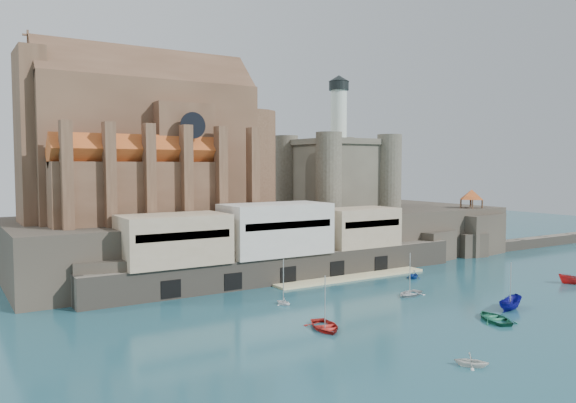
% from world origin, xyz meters
% --- Properties ---
extents(ground, '(300.00, 300.00, 0.00)m').
position_xyz_m(ground, '(0.00, 0.00, 0.00)').
color(ground, '#194653').
rests_on(ground, ground).
extents(promontory, '(100.00, 36.00, 10.00)m').
position_xyz_m(promontory, '(-0.19, 39.37, 4.92)').
color(promontory, '#2B2520').
rests_on(promontory, ground).
extents(quay, '(70.00, 12.00, 13.05)m').
position_xyz_m(quay, '(-10.19, 23.07, 6.07)').
color(quay, '#635B4F').
rests_on(quay, ground).
extents(church, '(47.00, 25.93, 30.51)m').
position_xyz_m(church, '(-24.13, 41.85, 22.13)').
color(church, '#523826').
rests_on(church, promontory).
extents(castle_keep, '(21.20, 21.20, 29.30)m').
position_xyz_m(castle_keep, '(16.08, 41.08, 18.31)').
color(castle_keep, '#4B473B').
rests_on(castle_keep, promontory).
extents(rock_outcrop, '(14.50, 10.50, 8.70)m').
position_xyz_m(rock_outcrop, '(42.00, 25.84, 4.02)').
color(rock_outcrop, '#2B2520').
rests_on(rock_outcrop, ground).
extents(pavilion, '(6.40, 6.40, 5.40)m').
position_xyz_m(pavilion, '(42.00, 26.00, 12.73)').
color(pavilion, '#523826').
rests_on(pavilion, rock_outcrop).
extents(breakwater, '(40.00, 3.00, 2.40)m').
position_xyz_m(breakwater, '(66.00, 24.00, 0.00)').
color(breakwater, '#635B4F').
rests_on(breakwater, ground).
extents(boat_0, '(4.53, 2.44, 6.09)m').
position_xyz_m(boat_0, '(-19.56, -3.95, 0.00)').
color(boat_0, red).
rests_on(boat_0, ground).
extents(boat_1, '(3.26, 3.09, 3.25)m').
position_xyz_m(boat_1, '(-14.87, -21.62, 0.00)').
color(boat_1, white).
rests_on(boat_1, ground).
extents(boat_2, '(2.54, 2.50, 5.37)m').
position_xyz_m(boat_2, '(6.90, -9.95, 0.00)').
color(boat_2, navy).
rests_on(boat_2, ground).
extents(boat_3, '(4.51, 2.88, 6.12)m').
position_xyz_m(boat_3, '(0.61, -12.28, 0.00)').
color(boat_3, '#1D694C').
rests_on(boat_3, ground).
extents(boat_4, '(2.54, 1.84, 2.66)m').
position_xyz_m(boat_4, '(-17.62, 8.61, 0.00)').
color(boat_4, white).
rests_on(boat_4, ground).
extents(boat_5, '(2.69, 2.69, 5.01)m').
position_xyz_m(boat_5, '(30.00, -5.26, 0.00)').
color(boat_5, red).
rests_on(boat_5, ground).
extents(boat_6, '(2.17, 3.94, 5.30)m').
position_xyz_m(boat_6, '(1.33, 3.31, 0.00)').
color(boat_6, silver).
rests_on(boat_6, ground).
extents(boat_7, '(3.03, 3.27, 3.25)m').
position_xyz_m(boat_7, '(11.05, 12.26, 0.00)').
color(boat_7, '#143E9F').
rests_on(boat_7, ground).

